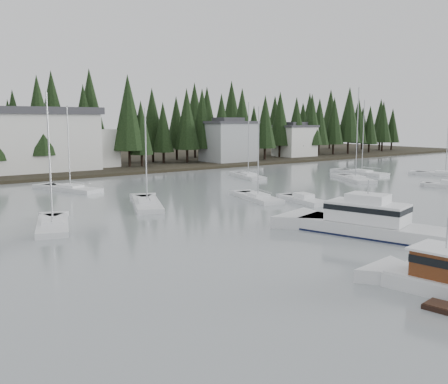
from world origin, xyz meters
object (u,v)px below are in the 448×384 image
at_px(sailboat_6, 445,175).
at_px(runabout_2, 448,187).
at_px(sailboat_2, 258,199).
at_px(sailboat_7, 248,177).
at_px(sailboat_0, 147,206).
at_px(harbor_inn, 35,140).
at_px(sailboat_5, 70,190).
at_px(runabout_1, 304,201).
at_px(cabin_cruiser_center, 371,226).
at_px(sailboat_1, 355,180).
at_px(sailboat_8, 53,227).
at_px(sailboat_9, 362,174).
at_px(house_east_a, 228,140).
at_px(house_east_b, 295,140).

bearing_deg(sailboat_6, runabout_2, 99.02).
height_order(sailboat_2, sailboat_7, sailboat_7).
xyz_separation_m(sailboat_0, sailboat_2, (12.35, -4.10, 0.01)).
distance_m(harbor_inn, sailboat_2, 47.01).
bearing_deg(sailboat_5, runabout_2, -142.12).
bearing_deg(runabout_1, harbor_inn, 26.84).
xyz_separation_m(cabin_cruiser_center, sailboat_6, (46.63, 19.40, -0.72)).
relative_size(harbor_inn, sailboat_1, 2.01).
distance_m(sailboat_7, sailboat_8, 42.32).
distance_m(sailboat_0, sailboat_2, 13.02).
relative_size(sailboat_1, sailboat_5, 1.27).
xyz_separation_m(cabin_cruiser_center, sailboat_9, (37.36, 29.37, -0.71)).
distance_m(sailboat_5, runabout_1, 30.89).
bearing_deg(sailboat_1, sailboat_5, 95.90).
height_order(house_east_a, runabout_2, house_east_a).
bearing_deg(sailboat_5, sailboat_9, -120.75).
relative_size(house_east_a, sailboat_6, 0.96).
relative_size(sailboat_1, sailboat_9, 1.11).
distance_m(sailboat_1, sailboat_2, 24.71).
xyz_separation_m(harbor_inn, sailboat_7, (25.26, -27.21, -5.71)).
distance_m(house_east_b, sailboat_1, 45.76).
height_order(sailboat_8, runabout_2, sailboat_8).
bearing_deg(sailboat_7, sailboat_8, 134.01).
bearing_deg(sailboat_8, runabout_1, -78.43).
xyz_separation_m(sailboat_2, runabout_1, (2.92, -4.51, 0.07)).
distance_m(sailboat_6, runabout_2, 16.23).
bearing_deg(sailboat_1, house_east_a, 23.34).
bearing_deg(cabin_cruiser_center, sailboat_2, -28.43).
xyz_separation_m(sailboat_2, sailboat_5, (-14.55, 20.97, -0.01)).
xyz_separation_m(house_east_a, sailboat_2, (-27.40, -40.87, -4.84)).
height_order(sailboat_1, sailboat_7, sailboat_1).
height_order(sailboat_2, runabout_2, sailboat_2).
bearing_deg(sailboat_1, house_east_b, -5.16).
bearing_deg(cabin_cruiser_center, house_east_a, -42.90).
bearing_deg(runabout_1, sailboat_1, -55.55).
height_order(sailboat_1, sailboat_9, sailboat_1).
distance_m(harbor_inn, sailboat_1, 54.19).
distance_m(sailboat_0, runabout_1, 17.53).
relative_size(house_east_b, sailboat_0, 0.86).
distance_m(house_east_b, sailboat_2, 65.55).
bearing_deg(harbor_inn, sailboat_6, -40.03).
distance_m(house_east_b, sailboat_5, 67.74).
bearing_deg(sailboat_1, sailboat_8, 125.12).
height_order(sailboat_2, sailboat_6, sailboat_2).
xyz_separation_m(sailboat_0, runabout_1, (15.27, -8.60, 0.08)).
xyz_separation_m(sailboat_9, runabout_2, (-4.78, -18.11, 0.06)).
bearing_deg(sailboat_7, house_east_b, -37.49).
distance_m(sailboat_0, sailboat_7, 29.53).
bearing_deg(sailboat_0, sailboat_5, 31.49).
height_order(harbor_inn, sailboat_9, sailboat_9).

